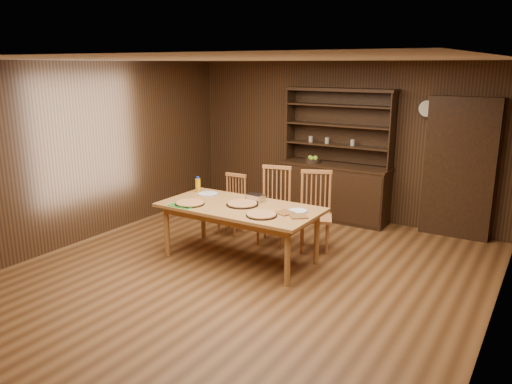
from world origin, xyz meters
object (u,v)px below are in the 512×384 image
Objects in this scene: chair_right at (315,208)px; china_hutch at (335,184)px; dining_table at (240,211)px; juice_bottle at (198,185)px; chair_left at (233,202)px; chair_center at (275,202)px.

china_hutch is at bearing 78.49° from chair_right.
china_hutch reaches higher than chair_right.
dining_table is 0.99m from juice_bottle.
china_hutch is 1.82m from chair_left.
chair_right is (0.32, -1.45, -0.00)m from china_hutch.
chair_left is at bearing 71.34° from juice_bottle.
chair_center reaches higher than chair_left.
chair_left is 0.82× the size of chair_center.
chair_right is (0.64, 0.04, -0.00)m from chair_center.
chair_center is at bearing 88.85° from dining_table.
chair_left is at bearing -125.64° from china_hutch.
chair_left is 0.75m from chair_center.
chair_center is (0.74, -0.01, 0.11)m from chair_left.
china_hutch is 1.95× the size of chair_right.
chair_center is at bearing -102.06° from china_hutch.
china_hutch is 2.37× the size of chair_left.
chair_left is (-0.72, 0.90, -0.20)m from dining_table.
chair_center is (0.02, 0.89, -0.09)m from dining_table.
chair_center is at bearing 159.26° from chair_right.
chair_left reaches higher than dining_table.
chair_center is 1.00× the size of chair_right.
juice_bottle reaches higher than chair_left.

